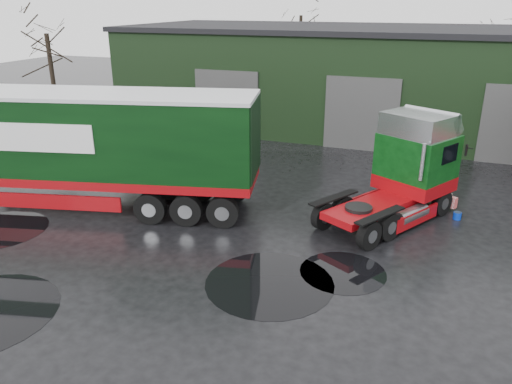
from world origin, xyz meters
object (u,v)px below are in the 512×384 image
at_px(trailer_left, 67,150).
at_px(tree_back_a, 300,39).
at_px(warehouse, 378,78).
at_px(wash_bucket, 457,216).
at_px(tree_left, 50,62).
at_px(tree_back_b, 502,57).
at_px(hero_tractor, 388,172).

relative_size(trailer_left, tree_back_a, 1.59).
distance_m(warehouse, wash_bucket, 15.48).
height_order(tree_left, tree_back_b, tree_left).
bearing_deg(hero_tractor, trailer_left, -137.07).
xyz_separation_m(warehouse, wash_bucket, (5.12, -14.29, -3.02)).
xyz_separation_m(hero_tractor, wash_bucket, (2.62, 1.21, -1.84)).
bearing_deg(wash_bucket, tree_back_b, 83.24).
distance_m(warehouse, tree_left, 20.64).
height_order(warehouse, tree_left, tree_left).
bearing_deg(tree_back_a, tree_back_b, 0.00).
distance_m(hero_tractor, tree_left, 22.88).
relative_size(hero_tractor, tree_back_b, 0.85).
distance_m(warehouse, tree_back_a, 12.90).
xyz_separation_m(tree_left, tree_back_a, (11.00, 18.00, 0.50)).
xyz_separation_m(hero_tractor, tree_back_b, (5.50, 25.50, 1.77)).
distance_m(trailer_left, tree_back_b, 33.30).
relative_size(tree_left, tree_back_b, 1.13).
xyz_separation_m(trailer_left, wash_bucket, (14.62, 4.00, -2.20)).
bearing_deg(wash_bucket, warehouse, 109.71).
distance_m(trailer_left, tree_left, 14.14).
distance_m(wash_bucket, tree_back_a, 27.99).
bearing_deg(hero_tractor, tree_back_b, 107.65).
height_order(trailer_left, tree_left, tree_left).
xyz_separation_m(warehouse, tree_back_a, (-8.00, 10.00, 1.59)).
distance_m(wash_bucket, tree_left, 25.27).
bearing_deg(hero_tractor, warehouse, 128.99).
distance_m(hero_tractor, wash_bucket, 3.42).
bearing_deg(tree_left, tree_back_a, 58.57).
xyz_separation_m(warehouse, tree_back_b, (8.00, 10.00, 0.59)).
bearing_deg(wash_bucket, tree_back_a, 118.38).
relative_size(tree_back_a, tree_back_b, 1.27).
relative_size(warehouse, tree_back_a, 3.41).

